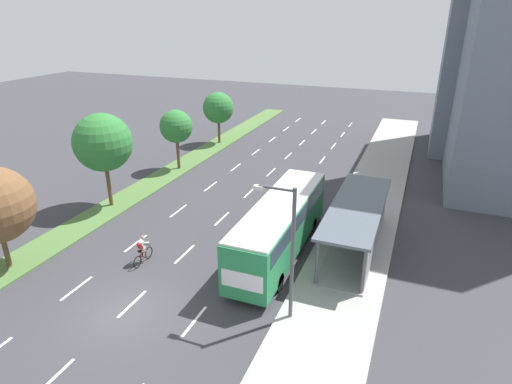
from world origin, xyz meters
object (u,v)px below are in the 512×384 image
at_px(bus, 280,223).
at_px(streetlight, 289,246).
at_px(cyclist, 142,251).
at_px(median_tree_second, 103,143).
at_px(bus_shelter, 360,223).
at_px(median_tree_third, 176,127).
at_px(median_tree_fourth, 218,108).

relative_size(bus, streetlight, 1.74).
distance_m(cyclist, median_tree_second, 9.77).
distance_m(bus_shelter, streetlight, 8.02).
xyz_separation_m(cyclist, streetlight, (9.13, -1.56, 3.10)).
bearing_deg(cyclist, median_tree_third, 113.67).
xyz_separation_m(bus, median_tree_third, (-13.34, 10.73, 1.93)).
height_order(bus_shelter, median_tree_second, median_tree_second).
bearing_deg(bus_shelter, bus, -154.14).
distance_m(bus_shelter, bus, 4.76).
bearing_deg(median_tree_fourth, cyclist, -74.19).
height_order(bus_shelter, cyclist, bus_shelter).
bearing_deg(median_tree_third, bus_shelter, -26.18).
bearing_deg(bus, median_tree_third, 141.18).
height_order(bus, streetlight, streetlight).
bearing_deg(streetlight, median_tree_fourth, 122.22).
xyz_separation_m(bus_shelter, streetlight, (-2.11, -7.47, 2.02)).
bearing_deg(cyclist, bus, 28.87).
relative_size(median_tree_third, streetlight, 0.82).
xyz_separation_m(bus, median_tree_fourth, (-13.60, 19.63, 1.85)).
relative_size(cyclist, median_tree_fourth, 0.33).
relative_size(median_tree_fourth, streetlight, 0.84).
height_order(median_tree_second, median_tree_fourth, median_tree_second).
distance_m(cyclist, median_tree_fourth, 24.59).
bearing_deg(bus_shelter, median_tree_second, -179.26).
relative_size(median_tree_second, median_tree_fourth, 1.25).
xyz_separation_m(cyclist, median_tree_fourth, (-6.65, 23.46, 3.13)).
height_order(bus_shelter, median_tree_fourth, median_tree_fourth).
bearing_deg(cyclist, bus_shelter, 27.74).
height_order(median_tree_third, streetlight, streetlight).
height_order(bus, cyclist, bus).
height_order(cyclist, median_tree_second, median_tree_second).
distance_m(median_tree_third, median_tree_fourth, 8.90).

